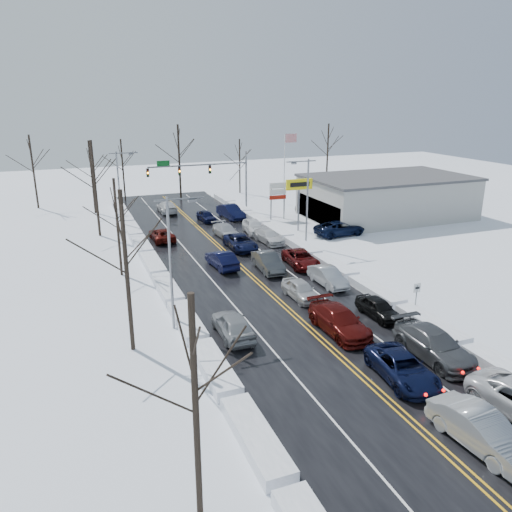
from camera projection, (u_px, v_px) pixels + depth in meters
name	position (u px, v px, depth m)	size (l,w,h in m)	color
ground	(267.00, 290.00, 40.25)	(160.00, 160.00, 0.00)	white
road_surface	(258.00, 282.00, 42.02)	(14.00, 84.00, 0.01)	black
snow_bank_left	(169.00, 295.00, 39.40)	(1.47, 72.00, 0.68)	white
snow_bank_right	(337.00, 271.00, 44.65)	(1.47, 72.00, 0.68)	white
traffic_signal_mast	(210.00, 172.00, 64.57)	(13.28, 0.39, 8.00)	slate
tires_plus_sign	(299.00, 188.00, 56.52)	(3.20, 0.34, 6.00)	slate
used_vehicles_sign	(278.00, 193.00, 62.36)	(2.20, 0.22, 4.65)	slate
speed_limit_sign	(417.00, 293.00, 35.48)	(0.55, 0.09, 2.35)	slate
flagpole	(286.00, 163.00, 70.26)	(1.87, 1.20, 10.00)	silver
dealership_building	(387.00, 197.00, 63.66)	(20.40, 12.40, 5.30)	#A2A19D
streetlight_ne	(306.00, 196.00, 50.35)	(3.20, 0.25, 9.00)	slate
streetlight_sw	(173.00, 253.00, 32.21)	(3.20, 0.25, 9.00)	slate
streetlight_nw	(121.00, 184.00, 57.04)	(3.20, 0.25, 9.00)	slate
tree_left_a	(194.00, 368.00, 16.79)	(3.60, 3.60, 9.00)	#2D231C
tree_left_b	(124.00, 241.00, 28.82)	(4.00, 4.00, 10.00)	#2D231C
tree_left_c	(116.00, 209.00, 41.90)	(3.40, 3.40, 8.50)	#2D231C
tree_left_d	(94.00, 170.00, 53.64)	(4.20, 4.20, 10.50)	#2D231C
tree_left_e	(91.00, 163.00, 64.63)	(3.80, 3.80, 9.50)	#2D231C
tree_far_a	(32.00, 157.00, 67.36)	(4.00, 4.00, 10.00)	#2D231C
tree_far_b	(122.00, 158.00, 72.60)	(3.60, 3.60, 9.00)	#2D231C
tree_far_c	(179.00, 147.00, 73.16)	(4.40, 4.40, 11.00)	#2D231C
tree_far_d	(240.00, 156.00, 78.47)	(3.40, 3.40, 8.50)	#2D231C
tree_far_e	(328.00, 143.00, 84.00)	(4.20, 4.20, 10.50)	#2D231C
queued_car_1	(479.00, 446.00, 22.41)	(1.78, 5.11, 1.68)	#9FA2A6
queued_car_2	(401.00, 379.00, 27.66)	(2.41, 5.22, 1.45)	black
queued_car_3	(339.00, 332.00, 33.19)	(2.31, 5.69, 1.65)	#490C09
queued_car_4	(301.00, 298.00, 38.66)	(1.70, 4.22, 1.44)	#BBBBBE
queued_car_5	(268.00, 270.00, 44.81)	(1.71, 4.91, 1.62)	#383B3D
queued_car_6	(241.00, 249.00, 51.06)	(2.44, 5.29, 1.47)	black
queued_car_7	(226.00, 237.00, 55.41)	(1.95, 4.79, 1.39)	#A9ABB1
queued_car_8	(207.00, 221.00, 62.25)	(1.58, 3.92, 1.33)	black
queued_car_11	(433.00, 357.00, 29.98)	(2.41, 5.92, 1.72)	#45474B
queued_car_12	(378.00, 317.00, 35.46)	(1.63, 4.06, 1.38)	black
queued_car_13	(328.00, 285.00, 41.44)	(1.56, 4.48, 1.48)	#AAADB2
queued_car_14	(301.00, 266.00, 46.02)	(2.36, 5.13, 1.43)	#450909
queued_car_15	(269.00, 243.00, 53.29)	(1.90, 4.67, 1.35)	silver
queued_car_16	(254.00, 233.00, 56.86)	(1.91, 4.75, 1.62)	white
queued_car_17	(231.00, 218.00, 63.78)	(1.82, 5.23, 1.72)	black
oncoming_car_0	(222.00, 268.00, 45.57)	(1.64, 4.69, 1.55)	black
oncoming_car_1	(162.00, 240.00, 54.04)	(2.21, 4.79, 1.33)	#54100B
oncoming_car_2	(167.00, 212.00, 66.92)	(2.11, 5.20, 1.51)	silver
oncoming_car_3	(233.00, 336.00, 32.63)	(1.94, 4.82, 1.64)	gray
parked_car_0	(339.00, 235.00, 56.13)	(2.69, 5.83, 1.62)	black
parked_car_1	(341.00, 223.00, 61.34)	(2.31, 5.67, 1.65)	#46494C
parked_car_2	(308.00, 215.00, 65.54)	(2.01, 5.01, 1.71)	black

